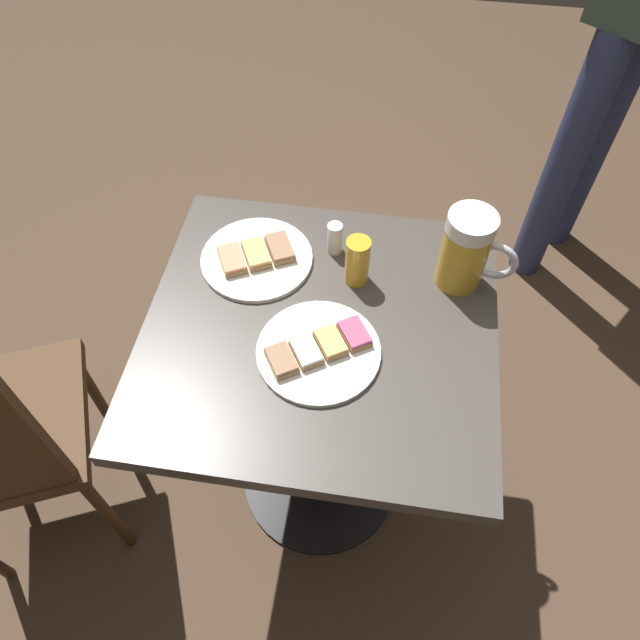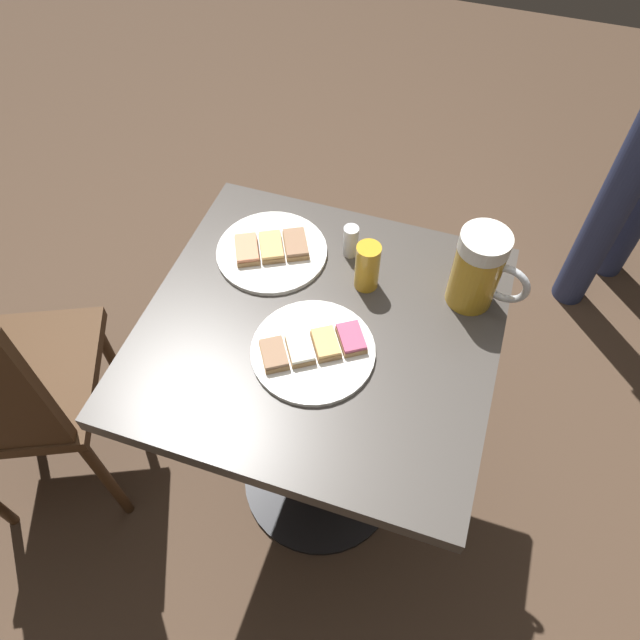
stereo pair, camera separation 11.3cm
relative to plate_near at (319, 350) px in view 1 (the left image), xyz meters
name	(u,v)px [view 1 (the left image)]	position (x,y,z in m)	size (l,w,h in m)	color
ground_plane	(320,478)	(-0.06, -0.01, -0.78)	(6.00, 6.00, 0.00)	#4C3828
cafe_table	(320,379)	(-0.06, -0.01, -0.20)	(0.64, 0.67, 0.77)	black
plate_near	(319,350)	(0.00, 0.00, 0.00)	(0.23, 0.23, 0.03)	white
plate_far	(257,257)	(-0.21, -0.16, 0.00)	(0.23, 0.23, 0.03)	white
beer_mug	(467,251)	(-0.22, 0.25, 0.08)	(0.09, 0.15, 0.17)	gold
beer_glass_small	(357,261)	(-0.19, 0.05, 0.04)	(0.05, 0.05, 0.11)	gold
salt_shaker	(336,238)	(-0.26, 0.00, 0.03)	(0.03, 0.03, 0.07)	silver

